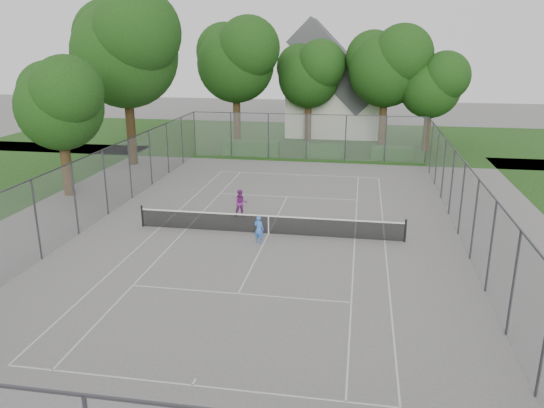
% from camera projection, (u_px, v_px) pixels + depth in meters
% --- Properties ---
extents(ground, '(120.00, 120.00, 0.00)m').
position_uv_depth(ground, '(269.00, 234.00, 25.49)').
color(ground, slate).
rests_on(ground, ground).
extents(grass_far, '(60.00, 20.00, 0.00)m').
position_uv_depth(grass_far, '(316.00, 139.00, 49.98)').
color(grass_far, '#1B3F12').
rests_on(grass_far, ground).
extents(court_markings, '(11.03, 23.83, 0.01)m').
position_uv_depth(court_markings, '(269.00, 234.00, 25.49)').
color(court_markings, beige).
rests_on(court_markings, ground).
extents(tennis_net, '(12.87, 0.10, 1.10)m').
position_uv_depth(tennis_net, '(269.00, 224.00, 25.34)').
color(tennis_net, black).
rests_on(tennis_net, ground).
extents(perimeter_fence, '(18.08, 34.08, 3.52)m').
position_uv_depth(perimeter_fence, '(268.00, 198.00, 24.95)').
color(perimeter_fence, '#38383D').
rests_on(perimeter_fence, ground).
extents(tree_far_left, '(7.62, 6.96, 10.96)m').
position_uv_depth(tree_far_left, '(237.00, 57.00, 45.19)').
color(tree_far_left, '#352413').
rests_on(tree_far_left, ground).
extents(tree_far_midleft, '(6.31, 5.76, 9.07)m').
position_uv_depth(tree_far_midleft, '(310.00, 72.00, 47.05)').
color(tree_far_midleft, '#352413').
rests_on(tree_far_midleft, ground).
extents(tree_far_midright, '(7.14, 6.52, 10.27)m').
position_uv_depth(tree_far_midright, '(387.00, 64.00, 44.13)').
color(tree_far_midright, '#352413').
rests_on(tree_far_midright, ground).
extents(tree_far_right, '(5.69, 5.19, 8.17)m').
position_uv_depth(tree_far_right, '(432.00, 83.00, 43.07)').
color(tree_far_right, '#352413').
rests_on(tree_far_right, ground).
extents(tree_side_back, '(8.65, 7.89, 12.43)m').
position_uv_depth(tree_side_back, '(125.00, 46.00, 37.34)').
color(tree_side_back, '#352413').
rests_on(tree_side_back, ground).
extents(tree_side_front, '(5.71, 5.22, 8.21)m').
position_uv_depth(tree_side_front, '(59.00, 100.00, 30.25)').
color(tree_side_front, '#352413').
rests_on(tree_side_front, ground).
extents(hedge_left, '(4.55, 1.37, 1.14)m').
position_uv_depth(hedge_left, '(251.00, 148.00, 42.84)').
color(hedge_left, '#1F4E19').
rests_on(hedge_left, ground).
extents(hedge_mid, '(3.10, 0.89, 0.97)m').
position_uv_depth(hedge_mid, '(325.00, 151.00, 42.23)').
color(hedge_mid, '#1F4E19').
rests_on(hedge_mid, ground).
extents(hedge_right, '(3.17, 1.16, 0.95)m').
position_uv_depth(hedge_right, '(392.00, 153.00, 41.53)').
color(hedge_right, '#1F4E19').
rests_on(hedge_right, ground).
extents(house, '(8.79, 6.81, 10.94)m').
position_uv_depth(house, '(335.00, 89.00, 51.35)').
color(house, silver).
rests_on(house, ground).
extents(girl_player, '(0.55, 0.44, 1.31)m').
position_uv_depth(girl_player, '(259.00, 229.00, 24.20)').
color(girl_player, blue).
rests_on(girl_player, ground).
extents(woman_player, '(0.86, 0.76, 1.47)m').
position_uv_depth(woman_player, '(241.00, 203.00, 27.76)').
color(woman_player, '#7F2A7D').
rests_on(woman_player, ground).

